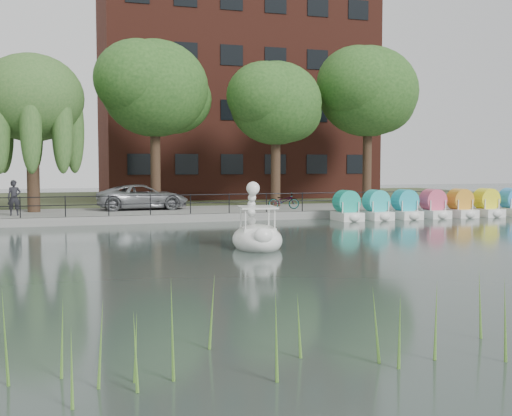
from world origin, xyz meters
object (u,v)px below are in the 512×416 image
bicycle (284,200)px  pedestrian (14,195)px  minivan (143,195)px  swan_boat (257,234)px

bicycle → pedestrian: size_ratio=0.87×
bicycle → pedestrian: 13.96m
minivan → swan_boat: bearing=-173.8°
pedestrian → swan_boat: 14.72m
minivan → bicycle: 7.75m
bicycle → pedestrian: (-13.95, -0.30, 0.49)m
minivan → swan_boat: size_ratio=1.95×
pedestrian → swan_boat: size_ratio=0.68×
swan_boat → bicycle: bearing=74.1°
minivan → bicycle: bearing=-106.7°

